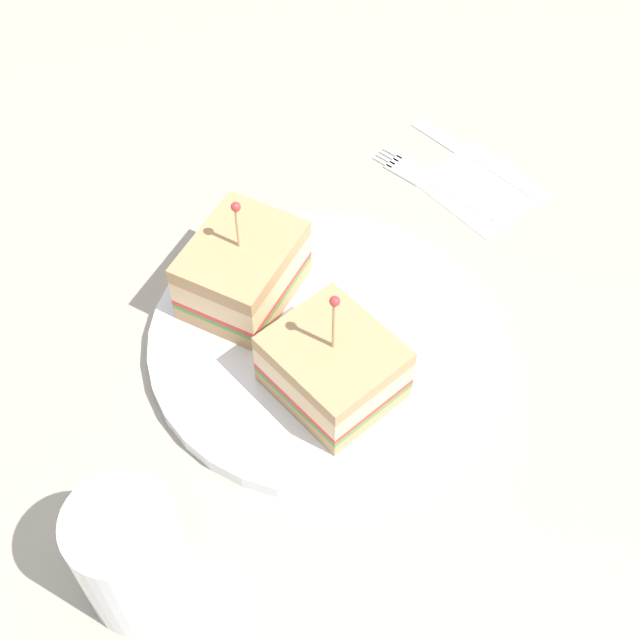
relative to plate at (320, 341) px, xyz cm
name	(u,v)px	position (x,y,z in cm)	size (l,w,h in cm)	color
ground_plane	(320,354)	(0.00, 0.00, -1.63)	(113.71, 113.71, 2.00)	#9E9384
plate	(320,341)	(0.00, 0.00, 0.00)	(25.37, 25.37, 1.27)	white
sandwich_half_front	(333,367)	(3.30, -3.08, 3.15)	(9.73, 8.97, 10.12)	tan
sandwich_half_back	(244,269)	(-7.02, 0.16, 3.39)	(8.10, 9.79, 9.75)	tan
drink_glass	(133,560)	(1.62, -21.31, 3.47)	(6.54, 6.54, 9.37)	beige
napkin	(482,188)	(1.67, 21.64, -0.56)	(9.01, 8.11, 0.15)	beige
fork	(425,179)	(-2.76, 19.66, -0.46)	(13.51, 2.51, 0.35)	silver
knife	(467,152)	(-1.51, 24.66, -0.46)	(13.75, 3.61, 0.35)	silver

